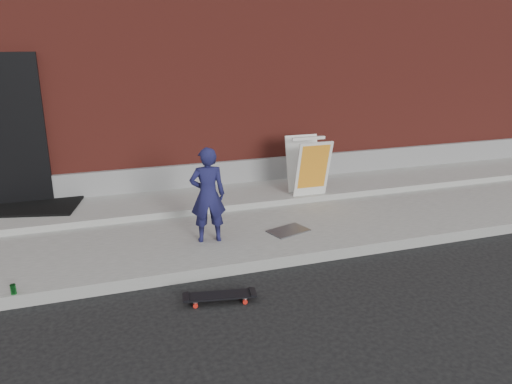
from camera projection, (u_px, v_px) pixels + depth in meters
name	position (u px, v px, depth m)	size (l,w,h in m)	color
ground	(230.00, 276.00, 5.97)	(80.00, 80.00, 0.00)	black
sidewalk	(203.00, 227.00, 7.31)	(20.00, 3.00, 0.15)	gray
apron	(190.00, 200.00, 8.08)	(20.00, 1.20, 0.10)	gray
building	(147.00, 46.00, 11.54)	(20.00, 8.10, 5.00)	maroon
child	(208.00, 195.00, 6.44)	(0.46, 0.30, 1.27)	#191946
skateboard	(220.00, 296.00, 5.38)	(0.79, 0.32, 0.09)	red
pizza_sign	(308.00, 166.00, 8.11)	(0.57, 0.68, 0.95)	silver
soda_can	(13.00, 289.00, 5.25)	(0.06, 0.06, 0.11)	#167125
doormat	(38.00, 205.00, 7.63)	(1.20, 0.97, 0.03)	black
utility_plate	(288.00, 231.00, 6.93)	(0.54, 0.35, 0.02)	#545459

